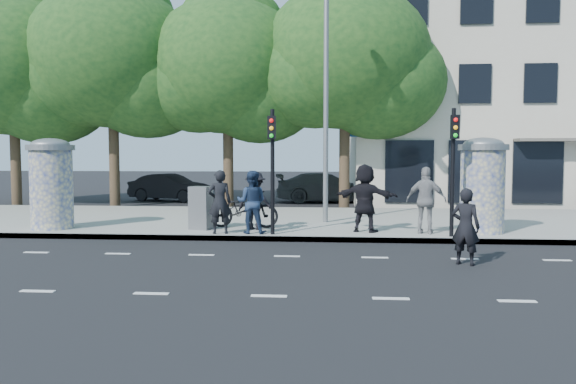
# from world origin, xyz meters

# --- Properties ---
(ground) EXTENTS (120.00, 120.00, 0.00)m
(ground) POSITION_xyz_m (0.00, 0.00, 0.00)
(ground) COLOR black
(ground) RESTS_ON ground
(sidewalk) EXTENTS (40.00, 8.00, 0.15)m
(sidewalk) POSITION_xyz_m (0.00, 7.50, 0.07)
(sidewalk) COLOR gray
(sidewalk) RESTS_ON ground
(curb) EXTENTS (40.00, 0.10, 0.16)m
(curb) POSITION_xyz_m (0.00, 3.55, 0.07)
(curb) COLOR slate
(curb) RESTS_ON ground
(lane_dash_near) EXTENTS (32.00, 0.12, 0.01)m
(lane_dash_near) POSITION_xyz_m (0.00, -2.20, 0.00)
(lane_dash_near) COLOR silver
(lane_dash_near) RESTS_ON ground
(lane_dash_far) EXTENTS (32.00, 0.12, 0.01)m
(lane_dash_far) POSITION_xyz_m (0.00, 1.40, 0.00)
(lane_dash_far) COLOR silver
(lane_dash_far) RESTS_ON ground
(ad_column_left) EXTENTS (1.36, 1.36, 2.65)m
(ad_column_left) POSITION_xyz_m (-7.20, 4.50, 1.54)
(ad_column_left) COLOR beige
(ad_column_left) RESTS_ON sidewalk
(ad_column_right) EXTENTS (1.36, 1.36, 2.65)m
(ad_column_right) POSITION_xyz_m (5.20, 4.70, 1.54)
(ad_column_right) COLOR beige
(ad_column_right) RESTS_ON sidewalk
(traffic_pole_near) EXTENTS (0.22, 0.31, 3.40)m
(traffic_pole_near) POSITION_xyz_m (-0.60, 3.79, 2.23)
(traffic_pole_near) COLOR black
(traffic_pole_near) RESTS_ON sidewalk
(traffic_pole_far) EXTENTS (0.22, 0.31, 3.40)m
(traffic_pole_far) POSITION_xyz_m (4.20, 3.79, 2.23)
(traffic_pole_far) COLOR black
(traffic_pole_far) RESTS_ON sidewalk
(street_lamp) EXTENTS (0.25, 0.93, 8.00)m
(street_lamp) POSITION_xyz_m (0.80, 6.63, 4.79)
(street_lamp) COLOR slate
(street_lamp) RESTS_ON sidewalk
(tree_far_left) EXTENTS (7.20, 7.20, 9.26)m
(tree_far_left) POSITION_xyz_m (-13.00, 12.50, 6.19)
(tree_far_left) COLOR #38281C
(tree_far_left) RESTS_ON ground
(tree_mid_left) EXTENTS (7.20, 7.20, 9.57)m
(tree_mid_left) POSITION_xyz_m (-8.50, 12.50, 6.50)
(tree_mid_left) COLOR #38281C
(tree_mid_left) RESTS_ON ground
(tree_near_left) EXTENTS (6.80, 6.80, 8.97)m
(tree_near_left) POSITION_xyz_m (-3.50, 12.70, 6.06)
(tree_near_left) COLOR #38281C
(tree_near_left) RESTS_ON ground
(tree_center) EXTENTS (7.00, 7.00, 9.30)m
(tree_center) POSITION_xyz_m (1.50, 12.30, 6.31)
(tree_center) COLOR #38281C
(tree_center) RESTS_ON ground
(building) EXTENTS (20.30, 15.85, 12.00)m
(building) POSITION_xyz_m (12.00, 19.99, 5.99)
(building) COLOR beige
(building) RESTS_ON ground
(ped_b) EXTENTS (0.72, 0.56, 1.76)m
(ped_b) POSITION_xyz_m (-2.06, 3.85, 1.03)
(ped_b) COLOR black
(ped_b) RESTS_ON sidewalk
(ped_c) EXTENTS (0.88, 0.70, 1.74)m
(ped_c) POSITION_xyz_m (-1.20, 4.00, 1.02)
(ped_c) COLOR #1F304E
(ped_c) RESTS_ON sidewalk
(ped_d) EXTENTS (1.22, 0.90, 1.68)m
(ped_d) POSITION_xyz_m (-1.21, 4.77, 0.99)
(ped_d) COLOR black
(ped_d) RESTS_ON sidewalk
(ped_e) EXTENTS (1.20, 0.87, 1.85)m
(ped_e) POSITION_xyz_m (3.60, 4.31, 1.07)
(ped_e) COLOR gray
(ped_e) RESTS_ON sidewalk
(ped_f) EXTENTS (1.89, 1.18, 1.92)m
(ped_f) POSITION_xyz_m (1.94, 4.52, 1.11)
(ped_f) COLOR black
(ped_f) RESTS_ON sidewalk
(man_road) EXTENTS (0.71, 0.63, 1.64)m
(man_road) POSITION_xyz_m (3.85, 0.75, 0.82)
(man_road) COLOR black
(man_road) RESTS_ON ground
(bicycle) EXTENTS (0.82, 2.12, 1.10)m
(bicycle) POSITION_xyz_m (-1.61, 5.16, 0.70)
(bicycle) COLOR black
(bicycle) RESTS_ON sidewalk
(cabinet_left) EXTENTS (0.70, 0.58, 1.25)m
(cabinet_left) POSITION_xyz_m (-2.79, 4.68, 0.78)
(cabinet_left) COLOR slate
(cabinet_left) RESTS_ON sidewalk
(cabinet_right) EXTENTS (0.64, 0.50, 1.21)m
(cabinet_right) POSITION_xyz_m (4.95, 4.78, 0.76)
(cabinet_right) COLOR slate
(cabinet_right) RESTS_ON sidewalk
(car_mid) EXTENTS (2.45, 4.28, 1.33)m
(car_mid) POSITION_xyz_m (-7.00, 15.74, 0.67)
(car_mid) COLOR black
(car_mid) RESTS_ON ground
(car_right) EXTENTS (2.60, 5.06, 1.40)m
(car_right) POSITION_xyz_m (0.69, 15.80, 0.70)
(car_right) COLOR #484B4E
(car_right) RESTS_ON ground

